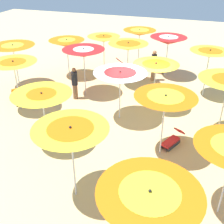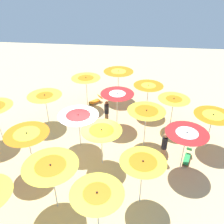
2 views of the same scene
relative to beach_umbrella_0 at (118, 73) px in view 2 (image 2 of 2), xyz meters
The scene contains 22 objects.
ground 7.30m from the beach_umbrella_0, 97.93° to the right, with size 43.06×43.06×0.04m, color #D1B57F.
beach_umbrella_0 is the anchor object (origin of this frame).
beach_umbrella_1 2.66m from the beach_umbrella_0, 144.73° to the right, with size 2.08×2.08×2.37m.
beach_umbrella_2 5.95m from the beach_umbrella_0, 135.95° to the right, with size 2.17×2.17×2.20m.
beach_umbrella_5 2.97m from the beach_umbrella_0, 41.64° to the right, with size 2.03×2.03×2.22m.
beach_umbrella_6 3.84m from the beach_umbrella_0, 85.88° to the right, with size 2.09×2.09×2.43m.
beach_umbrella_7 6.45m from the beach_umbrella_0, 104.49° to the right, with size 2.22×2.22×2.24m.
beach_umbrella_8 9.10m from the beach_umbrella_0, 113.04° to the right, with size 2.11×2.11×2.41m.
beach_umbrella_10 5.23m from the beach_umbrella_0, 44.34° to the right, with size 1.96×1.96×2.18m.
beach_umbrella_11 5.97m from the beach_umbrella_0, 69.96° to the right, with size 2.11×2.11×2.39m.
beach_umbrella_12 7.47m from the beach_umbrella_0, 91.20° to the right, with size 2.05×2.05×2.24m.
beach_umbrella_13 10.53m from the beach_umbrella_0, 99.32° to the right, with size 2.21×2.21×2.52m.
beach_umbrella_15 7.81m from the beach_umbrella_0, 43.68° to the right, with size 2.08×2.08×2.24m.
beach_umbrella_16 8.41m from the beach_umbrella_0, 62.18° to the right, with size 2.06×2.06×2.40m.
beach_umbrella_17 9.86m from the beach_umbrella_0, 79.09° to the right, with size 1.91×1.91×2.44m.
beach_umbrella_18 11.50m from the beach_umbrella_0, 88.44° to the right, with size 1.91×1.91×2.53m.
lounger_0 9.39m from the beach_umbrella_0, 108.45° to the right, with size 1.22×0.84×0.57m.
lounger_2 2.73m from the beach_umbrella_0, 148.23° to the right, with size 1.03×1.06×0.59m.
lounger_3 6.13m from the beach_umbrella_0, 44.00° to the right, with size 1.08×1.23×0.61m.
lounger_5 8.26m from the beach_umbrella_0, 56.98° to the right, with size 0.65×1.21×0.60m.
beachgoer_0 7.60m from the beach_umbrella_0, 65.99° to the right, with size 0.30×0.30×1.76m.
beachgoer_1 3.83m from the beach_umbrella_0, 96.96° to the right, with size 0.30×0.30×1.64m.
Camera 2 is at (2.41, -10.01, 9.05)m, focal length 38.46 mm.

